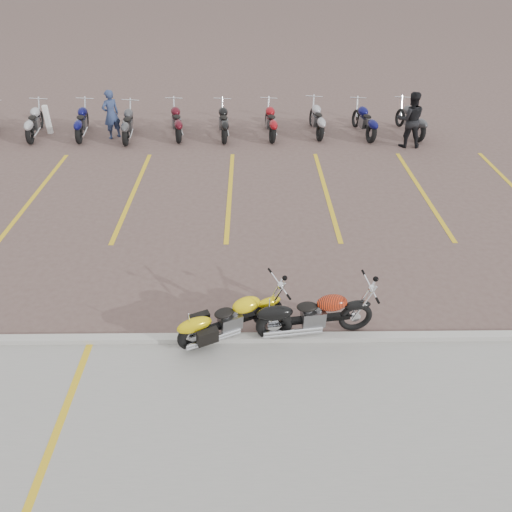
{
  "coord_description": "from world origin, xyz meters",
  "views": [
    {
      "loc": [
        0.59,
        -8.63,
        6.25
      ],
      "look_at": [
        0.68,
        -0.37,
        0.75
      ],
      "focal_mm": 35.0,
      "sensor_mm": 36.0,
      "label": 1
    }
  ],
  "objects_px": {
    "yellow_cruiser": "(228,319)",
    "person_b": "(410,120)",
    "bollard": "(48,120)",
    "person_a": "(111,114)",
    "flame_cruiser": "(312,316)"
  },
  "relations": [
    {
      "from": "person_b",
      "to": "person_a",
      "type": "bearing_deg",
      "value": -0.7
    },
    {
      "from": "yellow_cruiser",
      "to": "flame_cruiser",
      "type": "bearing_deg",
      "value": -23.94
    },
    {
      "from": "flame_cruiser",
      "to": "bollard",
      "type": "relative_size",
      "value": 2.14
    },
    {
      "from": "person_a",
      "to": "person_b",
      "type": "bearing_deg",
      "value": 134.86
    },
    {
      "from": "person_a",
      "to": "bollard",
      "type": "distance_m",
      "value": 2.47
    },
    {
      "from": "person_b",
      "to": "bollard",
      "type": "height_order",
      "value": "person_b"
    },
    {
      "from": "bollard",
      "to": "person_a",
      "type": "bearing_deg",
      "value": -11.1
    },
    {
      "from": "flame_cruiser",
      "to": "person_a",
      "type": "distance_m",
      "value": 11.76
    },
    {
      "from": "yellow_cruiser",
      "to": "bollard",
      "type": "relative_size",
      "value": 1.9
    },
    {
      "from": "flame_cruiser",
      "to": "person_b",
      "type": "height_order",
      "value": "person_b"
    },
    {
      "from": "person_a",
      "to": "bollard",
      "type": "relative_size",
      "value": 1.66
    },
    {
      "from": "yellow_cruiser",
      "to": "bollard",
      "type": "distance_m",
      "value": 12.66
    },
    {
      "from": "yellow_cruiser",
      "to": "person_b",
      "type": "xyz_separation_m",
      "value": [
        5.67,
        9.3,
        0.49
      ]
    },
    {
      "from": "flame_cruiser",
      "to": "bollard",
      "type": "xyz_separation_m",
      "value": [
        -8.26,
        10.66,
        0.06
      ]
    },
    {
      "from": "flame_cruiser",
      "to": "person_b",
      "type": "xyz_separation_m",
      "value": [
        4.18,
        9.27,
        0.47
      ]
    }
  ]
}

